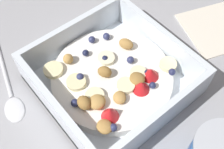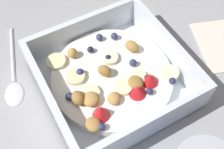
{
  "view_description": "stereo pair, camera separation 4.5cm",
  "coord_description": "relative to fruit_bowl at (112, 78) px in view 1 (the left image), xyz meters",
  "views": [
    {
      "loc": [
        0.18,
        0.21,
        0.4
      ],
      "look_at": [
        0.02,
        0.01,
        0.03
      ],
      "focal_mm": 45.19,
      "sensor_mm": 36.0,
      "label": 1
    },
    {
      "loc": [
        0.14,
        0.23,
        0.4
      ],
      "look_at": [
        0.02,
        0.01,
        0.03
      ],
      "focal_mm": 45.19,
      "sensor_mm": 36.0,
      "label": 2
    }
  ],
  "objects": [
    {
      "name": "spoon",
      "position": [
        0.14,
        -0.09,
        -0.02
      ],
      "size": [
        0.07,
        0.17,
        0.01
      ],
      "color": "silver",
      "rests_on": "ground"
    },
    {
      "name": "ground_plane",
      "position": [
        -0.02,
        -0.01,
        -0.02
      ],
      "size": [
        2.4,
        2.4,
        0.0
      ],
      "primitive_type": "plane",
      "color": "#9E9EA3"
    },
    {
      "name": "fruit_bowl",
      "position": [
        0.0,
        0.0,
        0.0
      ],
      "size": [
        0.22,
        0.22,
        0.06
      ],
      "color": "white",
      "rests_on": "ground"
    },
    {
      "name": "folded_napkin",
      "position": [
        -0.24,
        0.03,
        -0.02
      ],
      "size": [
        0.15,
        0.15,
        0.01
      ],
      "primitive_type": "cube",
      "rotation": [
        0.0,
        0.0,
        -0.35
      ],
      "color": "silver",
      "rests_on": "ground"
    }
  ]
}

